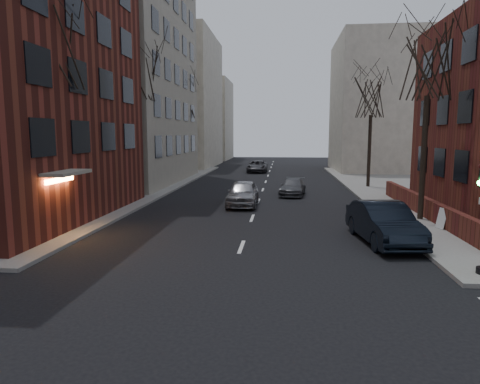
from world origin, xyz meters
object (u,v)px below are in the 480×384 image
object	(u,v)px
streetlamp_far	(194,137)
parked_sedan	(384,223)
tree_left_c	(184,100)
streetlamp_near	(130,139)
car_lane_far	(257,166)
car_lane_gray	(293,187)
tree_right_b	(371,97)
sandwich_board	(446,218)
tree_left_a	(49,45)
tree_left_b	(139,73)
car_lane_silver	(243,193)
tree_right_a	(429,63)

from	to	relation	value
streetlamp_far	parked_sedan	distance (m)	32.15
streetlamp_far	parked_sedan	world-z (taller)	streetlamp_far
streetlamp_far	parked_sedan	bearing A→B (deg)	-63.92
tree_left_c	streetlamp_near	distance (m)	18.40
tree_left_c	car_lane_far	world-z (taller)	tree_left_c
car_lane_gray	tree_right_b	bearing A→B (deg)	44.96
streetlamp_near	streetlamp_far	distance (m)	20.00
tree_left_c	sandwich_board	xyz separation A→B (m)	(18.03, -24.33, -7.40)
tree_left_a	sandwich_board	xyz separation A→B (m)	(18.03, 1.67, -7.84)
streetlamp_far	tree_right_b	bearing A→B (deg)	-30.47
tree_left_b	streetlamp_far	xyz separation A→B (m)	(0.60, 16.00, -4.68)
tree_left_b	tree_left_c	world-z (taller)	tree_left_b
streetlamp_far	sandwich_board	distance (m)	31.79
tree_right_b	sandwich_board	xyz separation A→B (m)	(0.43, -16.33, -6.95)
tree_left_a	tree_right_b	bearing A→B (deg)	45.64
streetlamp_near	streetlamp_far	world-z (taller)	same
streetlamp_near	car_lane_far	distance (m)	25.39
tree_left_a	car_lane_silver	bearing A→B (deg)	45.75
tree_left_b	streetlamp_far	world-z (taller)	tree_left_b
car_lane_silver	car_lane_gray	bearing A→B (deg)	56.35
tree_right_a	parked_sedan	xyz separation A→B (m)	(-2.94, -4.72, -7.18)
tree_left_b	streetlamp_far	size ratio (longest dim) A/B	1.72
tree_right_b	streetlamp_near	bearing A→B (deg)	-149.53
tree_left_b	sandwich_board	bearing A→B (deg)	-29.81
car_lane_silver	tree_left_a	bearing A→B (deg)	-134.29
tree_left_c	car_lane_far	size ratio (longest dim) A/B	1.94
tree_left_b	streetlamp_far	bearing A→B (deg)	87.85
tree_left_c	streetlamp_far	bearing A→B (deg)	73.30
streetlamp_near	car_lane_silver	world-z (taller)	streetlamp_near
tree_right_b	streetlamp_far	size ratio (longest dim) A/B	1.46
tree_right_b	car_lane_gray	size ratio (longest dim) A/B	2.18
tree_right_b	car_lane_gray	bearing A→B (deg)	-142.31
tree_left_a	tree_left_c	size ratio (longest dim) A/B	1.06
tree_left_a	car_lane_gray	bearing A→B (deg)	49.40
tree_right_a	streetlamp_far	distance (m)	29.65
tree_right_a	car_lane_silver	xyz separation A→B (m)	(-9.70, 4.11, -7.23)
car_lane_silver	car_lane_gray	distance (m)	5.91
streetlamp_near	car_lane_far	size ratio (longest dim) A/B	1.25
tree_right_a	streetlamp_far	size ratio (longest dim) A/B	1.55
car_lane_far	streetlamp_near	bearing A→B (deg)	-105.75
tree_right_b	sandwich_board	size ratio (longest dim) A/B	9.50
tree_left_b	car_lane_silver	bearing A→B (deg)	-26.19
tree_left_b	tree_left_c	distance (m)	14.03
car_lane_far	car_lane_silver	bearing A→B (deg)	-88.85
tree_left_b	parked_sedan	bearing A→B (deg)	-40.96
tree_right_a	tree_right_b	world-z (taller)	tree_right_a
tree_left_c	parked_sedan	world-z (taller)	tree_left_c
car_lane_gray	tree_left_a	bearing A→B (deg)	-123.33
tree_left_a	parked_sedan	xyz separation A→B (m)	(14.66, -0.72, -7.62)
tree_right_a	streetlamp_near	bearing A→B (deg)	166.76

